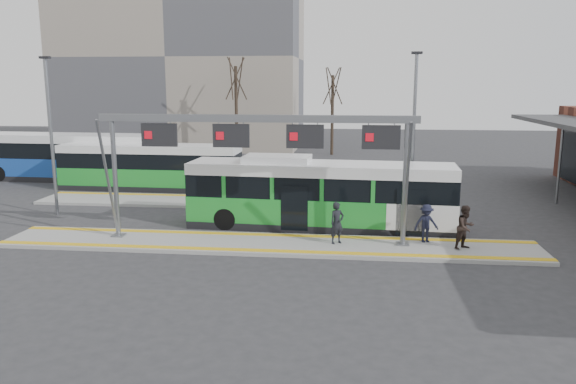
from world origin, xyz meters
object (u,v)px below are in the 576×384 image
Objects in this scene: hero_bus at (319,195)px; passenger_c at (426,223)px; passenger_b at (466,227)px; passenger_a at (337,223)px; gantry at (259,141)px.

hero_bus is 5.18m from passenger_c.
passenger_a is at bearing 139.85° from passenger_b.
passenger_c is (6.82, 0.55, -3.36)m from gantry.
gantry reaches higher than hero_bus.
passenger_c is at bearing -25.07° from hero_bus.
gantry is 8.25× the size of passenger_c.
hero_bus is 7.11× the size of passenger_a.
hero_bus is at bearing 71.64° from passenger_a.
passenger_b reaches higher than passenger_a.
gantry is 1.07× the size of hero_bus.
passenger_c is (3.64, 0.59, -0.07)m from passenger_a.
gantry reaches higher than passenger_b.
passenger_b reaches higher than passenger_c.
gantry reaches higher than passenger_c.
gantry is 7.43× the size of passenger_b.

